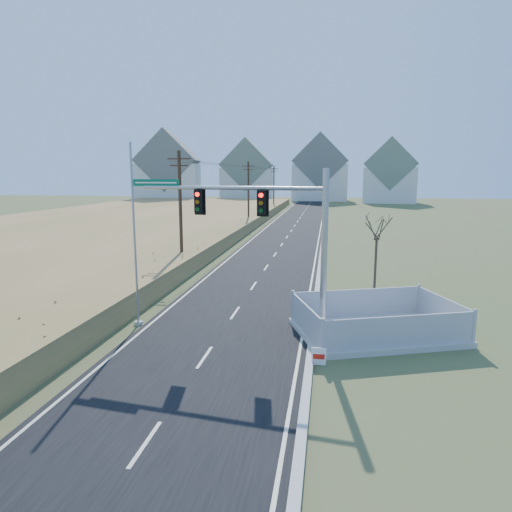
{
  "coord_description": "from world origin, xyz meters",
  "views": [
    {
      "loc": [
        4.72,
        -18.62,
        7.23
      ],
      "look_at": [
        1.35,
        2.51,
        3.4
      ],
      "focal_mm": 32.0,
      "sensor_mm": 36.0,
      "label": 1
    }
  ],
  "objects_px": {
    "open_sign": "(319,356)",
    "traffic_signal_mast": "(281,236)",
    "bare_tree": "(377,226)",
    "fence_enclosure": "(376,329)",
    "flagpole": "(135,255)"
  },
  "relations": [
    {
      "from": "open_sign",
      "to": "traffic_signal_mast",
      "type": "bearing_deg",
      "value": 118.43
    },
    {
      "from": "traffic_signal_mast",
      "to": "open_sign",
      "type": "xyz_separation_m",
      "value": [
        1.79,
        -3.08,
        -4.21
      ]
    },
    {
      "from": "traffic_signal_mast",
      "to": "bare_tree",
      "type": "relative_size",
      "value": 1.82
    },
    {
      "from": "open_sign",
      "to": "bare_tree",
      "type": "height_order",
      "value": "bare_tree"
    },
    {
      "from": "fence_enclosure",
      "to": "bare_tree",
      "type": "distance_m",
      "value": 8.98
    },
    {
      "from": "traffic_signal_mast",
      "to": "fence_enclosure",
      "type": "distance_m",
      "value": 6.1
    },
    {
      "from": "flagpole",
      "to": "fence_enclosure",
      "type": "bearing_deg",
      "value": 1.78
    },
    {
      "from": "flagpole",
      "to": "traffic_signal_mast",
      "type": "bearing_deg",
      "value": -3.23
    },
    {
      "from": "open_sign",
      "to": "fence_enclosure",
      "type": "bearing_deg",
      "value": 55.01
    },
    {
      "from": "traffic_signal_mast",
      "to": "fence_enclosure",
      "type": "xyz_separation_m",
      "value": [
        4.29,
        0.75,
        -4.27
      ]
    },
    {
      "from": "traffic_signal_mast",
      "to": "bare_tree",
      "type": "height_order",
      "value": "traffic_signal_mast"
    },
    {
      "from": "fence_enclosure",
      "to": "bare_tree",
      "type": "xyz_separation_m",
      "value": [
        0.69,
        8.09,
        3.84
      ]
    },
    {
      "from": "traffic_signal_mast",
      "to": "flagpole",
      "type": "height_order",
      "value": "flagpole"
    },
    {
      "from": "open_sign",
      "to": "flagpole",
      "type": "bearing_deg",
      "value": 156.65
    },
    {
      "from": "traffic_signal_mast",
      "to": "open_sign",
      "type": "relative_size",
      "value": 13.6
    }
  ]
}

